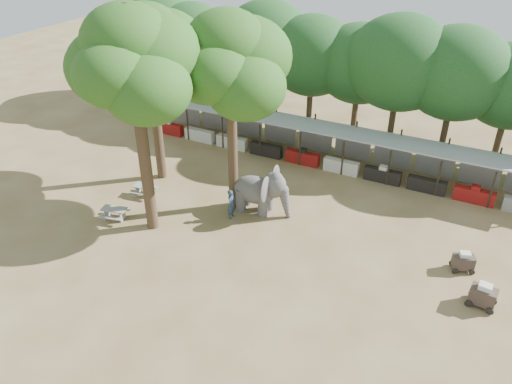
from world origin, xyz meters
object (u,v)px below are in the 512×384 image
at_px(yard_tree_back, 230,64).
at_px(picnic_table_near, 114,212).
at_px(cart_back, 463,261).
at_px(picnic_table_far, 145,189).
at_px(yard_tree_center, 133,64).
at_px(handler, 231,204).
at_px(cart_front, 483,295).
at_px(yard_tree_left, 149,52).
at_px(elephant, 261,191).

bearing_deg(yard_tree_back, picnic_table_near, -138.93).
bearing_deg(cart_back, picnic_table_far, 163.25).
relative_size(yard_tree_center, picnic_table_far, 8.10).
xyz_separation_m(handler, cart_front, (13.64, -1.18, -0.30)).
bearing_deg(picnic_table_near, yard_tree_back, 28.16).
bearing_deg(cart_front, cart_back, 122.02).
bearing_deg(handler, yard_tree_back, 22.39).
distance_m(yard_tree_left, elephant, 10.46).
bearing_deg(picnic_table_far, handler, -6.00).
xyz_separation_m(yard_tree_center, handler, (3.67, 2.60, -8.30)).
xyz_separation_m(yard_tree_back, cart_front, (14.31, -2.59, -7.94)).
bearing_deg(handler, cart_front, -98.13).
bearing_deg(cart_back, handler, 164.06).
bearing_deg(yard_tree_center, picnic_table_near, -165.65).
height_order(yard_tree_center, picnic_table_near, yard_tree_center).
relative_size(yard_tree_back, picnic_table_far, 7.65).
xyz_separation_m(picnic_table_near, picnic_table_far, (-0.13, 2.93, -0.03)).
xyz_separation_m(elephant, handler, (-1.21, -1.40, -0.48)).
bearing_deg(elephant, picnic_table_near, -150.30).
relative_size(yard_tree_center, yard_tree_back, 1.06).
height_order(picnic_table_near, cart_front, cart_front).
xyz_separation_m(yard_tree_left, handler, (6.67, -2.40, -7.29)).
bearing_deg(picnic_table_far, picnic_table_near, -95.80).
xyz_separation_m(yard_tree_left, yard_tree_back, (6.00, -1.00, 0.34)).
bearing_deg(picnic_table_near, handler, 15.29).
bearing_deg(yard_tree_back, handler, -64.44).
relative_size(elephant, handler, 2.01).
bearing_deg(handler, picnic_table_near, 115.03).
bearing_deg(cart_front, picnic_table_far, -176.91).
bearing_deg(elephant, cart_front, -14.77).
height_order(elephant, picnic_table_near, elephant).
bearing_deg(picnic_table_far, cart_front, -11.07).
bearing_deg(yard_tree_left, cart_front, -10.01).
distance_m(elephant, cart_front, 12.72).
distance_m(yard_tree_left, handler, 10.17).
height_order(yard_tree_center, handler, yard_tree_center).
xyz_separation_m(yard_tree_center, cart_back, (16.20, 3.66, -8.68)).
xyz_separation_m(yard_tree_center, picnic_table_far, (-2.38, 2.35, -8.77)).
bearing_deg(elephant, yard_tree_back, 177.02).
bearing_deg(handler, elephant, -43.84).
relative_size(elephant, picnic_table_far, 2.45).
height_order(yard_tree_center, elephant, yard_tree_center).
bearing_deg(yard_tree_left, picnic_table_far, -76.90).
height_order(elephant, cart_back, elephant).
height_order(yard_tree_center, yard_tree_back, yard_tree_center).
distance_m(yard_tree_center, handler, 9.44).
bearing_deg(yard_tree_center, yard_tree_left, 120.96).
bearing_deg(yard_tree_back, cart_back, -1.46).
distance_m(yard_tree_back, picnic_table_far, 9.87).
bearing_deg(picnic_table_far, yard_tree_left, 94.75).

